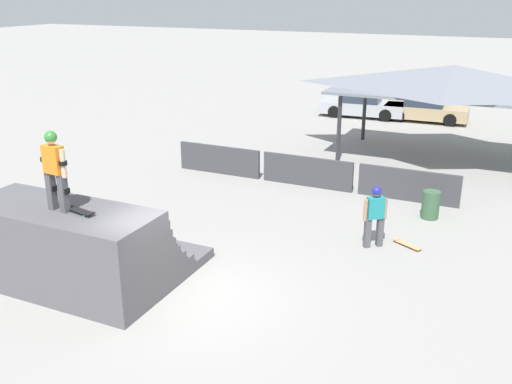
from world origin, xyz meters
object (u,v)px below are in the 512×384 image
trash_bin (431,205)px  parked_car_tan (426,110)px  skateboard_on_ground (407,244)px  bystander_walking (375,212)px  parked_car_silver (362,105)px  skater_on_deck (54,166)px  skateboard_on_deck (80,211)px

trash_bin → parked_car_tan: 13.86m
skateboard_on_ground → trash_bin: trash_bin is taller
bystander_walking → parked_car_silver: (-4.61, 16.04, -0.39)m
trash_bin → parked_car_tan: parked_car_tan is taller
skater_on_deck → bystander_walking: size_ratio=1.04×
skateboard_on_deck → parked_car_tan: 21.96m
skater_on_deck → bystander_walking: 8.02m
trash_bin → skater_on_deck: bearing=-130.4°
skateboard_on_ground → parked_car_silver: (-5.43, 15.64, 0.54)m
skater_on_deck → trash_bin: (6.78, 7.97, -2.56)m
skater_on_deck → parked_car_tan: bearing=84.5°
skater_on_deck → skateboard_on_ground: 9.13m
trash_bin → skateboard_on_deck: bearing=-128.3°
bystander_walking → trash_bin: bystander_walking is taller
bystander_walking → trash_bin: bearing=-149.8°
skater_on_deck → parked_car_silver: bearing=93.0°
skateboard_on_ground → parked_car_silver: parked_car_silver is taller
parked_car_silver → parked_car_tan: size_ratio=1.08×
skateboard_on_deck → parked_car_silver: bearing=100.1°
trash_bin → parked_car_tan: bearing=99.8°
skater_on_deck → parked_car_silver: skater_on_deck is taller
bystander_walking → skateboard_on_deck: bearing=6.6°
parked_car_tan → skater_on_deck: bearing=-103.6°
parked_car_silver → skater_on_deck: bearing=-97.2°
skateboard_on_deck → trash_bin: skateboard_on_deck is taller
skateboard_on_ground → bystander_walking: bearing=54.2°
bystander_walking → parked_car_tan: bystander_walking is taller
skateboard_on_deck → bystander_walking: bearing=56.8°
skater_on_deck → parked_car_tan: (4.41, 21.62, -2.38)m
skateboard_on_ground → trash_bin: bearing=-67.7°
parked_car_silver → skateboard_on_ground: bearing=-75.0°
skater_on_deck → bystander_walking: (5.72, 5.26, -1.99)m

